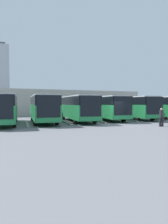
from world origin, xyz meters
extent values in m
plane|color=slate|center=(0.00, 0.00, 0.00)|extent=(600.00, 600.00, 0.00)
cube|color=#238447|center=(-10.93, -5.37, 1.27)|extent=(4.25, 11.36, 1.63)
cube|color=black|center=(-10.93, -5.37, 2.58)|extent=(4.19, 11.19, 1.00)
cube|color=silver|center=(-10.93, -5.37, 3.14)|extent=(4.08, 10.90, 0.12)
cylinder|color=black|center=(-9.28, -2.14, 0.52)|extent=(0.46, 1.07, 1.03)
cylinder|color=black|center=(-12.58, -8.59, 0.52)|extent=(0.46, 1.07, 1.03)
cylinder|color=black|center=(-10.36, -8.94, 0.52)|extent=(0.46, 1.07, 1.03)
cube|color=#9E9E99|center=(-8.75, -3.70, 0.07)|extent=(1.20, 6.15, 0.15)
cube|color=#238447|center=(-6.56, -5.65, 1.27)|extent=(4.25, 11.36, 1.63)
cube|color=black|center=(-6.56, -5.65, 2.58)|extent=(4.19, 11.19, 1.00)
cube|color=black|center=(-5.69, -0.15, 2.02)|extent=(2.22, 0.39, 2.13)
cube|color=#238447|center=(-5.69, -0.15, 0.67)|extent=(2.40, 0.44, 0.40)
cube|color=silver|center=(-6.56, -5.65, 3.14)|extent=(4.08, 10.90, 0.12)
cylinder|color=black|center=(-7.13, -2.07, 0.52)|extent=(0.46, 1.07, 1.03)
cylinder|color=black|center=(-4.91, -2.43, 0.52)|extent=(0.46, 1.07, 1.03)
cylinder|color=black|center=(-8.21, -8.87, 0.52)|extent=(0.46, 1.07, 1.03)
cylinder|color=black|center=(-5.99, -9.22, 0.52)|extent=(0.46, 1.07, 1.03)
cube|color=#9E9E99|center=(-4.37, -3.98, 0.07)|extent=(1.20, 6.15, 0.15)
cube|color=#238447|center=(-2.19, -5.93, 1.27)|extent=(4.25, 11.36, 1.63)
cube|color=black|center=(-2.19, -5.93, 2.58)|extent=(4.19, 11.19, 1.00)
cube|color=black|center=(-1.32, -0.43, 2.02)|extent=(2.22, 0.39, 2.13)
cube|color=#238447|center=(-1.32, -0.43, 0.67)|extent=(2.40, 0.44, 0.40)
cube|color=silver|center=(-2.19, -5.93, 3.14)|extent=(4.08, 10.90, 0.12)
cylinder|color=black|center=(-2.76, -2.36, 0.52)|extent=(0.46, 1.07, 1.03)
cylinder|color=black|center=(-0.54, -2.71, 0.52)|extent=(0.46, 1.07, 1.03)
cylinder|color=black|center=(-3.83, -9.15, 0.52)|extent=(0.46, 1.07, 1.03)
cylinder|color=black|center=(-1.61, -9.50, 0.52)|extent=(0.46, 1.07, 1.03)
cube|color=#9E9E99|center=(0.00, -4.26, 0.07)|extent=(1.20, 6.15, 0.15)
cube|color=#238447|center=(2.19, -5.37, 1.27)|extent=(4.25, 11.36, 1.63)
cube|color=black|center=(2.19, -5.37, 2.58)|extent=(4.19, 11.19, 1.00)
cube|color=black|center=(3.06, 0.12, 2.02)|extent=(2.22, 0.39, 2.13)
cube|color=#238447|center=(3.06, 0.13, 0.67)|extent=(2.40, 0.44, 0.40)
cube|color=silver|center=(2.19, -5.37, 3.14)|extent=(4.08, 10.90, 0.12)
cylinder|color=black|center=(1.61, -1.80, 0.52)|extent=(0.46, 1.07, 1.03)
cylinder|color=black|center=(3.83, -2.15, 0.52)|extent=(0.46, 1.07, 1.03)
cylinder|color=black|center=(0.54, -8.60, 0.52)|extent=(0.46, 1.07, 1.03)
cylinder|color=black|center=(2.76, -8.95, 0.52)|extent=(0.46, 1.07, 1.03)
cube|color=#9E9E99|center=(4.37, -3.71, 0.07)|extent=(1.20, 6.15, 0.15)
cube|color=#238447|center=(6.56, -5.55, 1.27)|extent=(4.25, 11.36, 1.63)
cube|color=black|center=(6.56, -5.55, 2.58)|extent=(4.19, 11.19, 1.00)
cube|color=black|center=(7.43, -0.05, 2.02)|extent=(2.22, 0.39, 2.13)
cube|color=#238447|center=(7.43, -0.05, 0.67)|extent=(2.40, 0.44, 0.40)
cube|color=silver|center=(6.56, -5.55, 3.14)|extent=(4.08, 10.90, 0.12)
cylinder|color=black|center=(5.99, -1.98, 0.52)|extent=(0.46, 1.07, 1.03)
cylinder|color=black|center=(8.21, -2.33, 0.52)|extent=(0.46, 1.07, 1.03)
cylinder|color=black|center=(4.91, -8.77, 0.52)|extent=(0.46, 1.07, 1.03)
cylinder|color=black|center=(7.13, -9.12, 0.52)|extent=(0.46, 1.07, 1.03)
cube|color=#9E9E99|center=(8.75, -3.88, 0.07)|extent=(1.20, 6.15, 0.15)
cube|color=#238447|center=(10.93, -5.09, 1.27)|extent=(4.25, 11.36, 1.63)
cube|color=black|center=(10.93, -5.09, 2.58)|extent=(4.19, 11.19, 1.00)
cube|color=#238447|center=(11.80, 0.40, 0.67)|extent=(2.40, 0.44, 0.40)
cube|color=silver|center=(10.93, -5.09, 3.14)|extent=(4.08, 10.90, 0.12)
cylinder|color=black|center=(10.36, -1.52, 0.52)|extent=(0.46, 1.07, 1.03)
cylinder|color=black|center=(9.28, -8.32, 0.52)|extent=(0.46, 1.07, 1.03)
cylinder|color=black|center=(-3.02, 3.82, 0.44)|extent=(0.28, 0.28, 0.89)
cylinder|color=black|center=(-2.83, 3.69, 0.44)|extent=(0.28, 0.28, 0.89)
cylinder|color=#262628|center=(-2.92, 3.76, 1.24)|extent=(0.56, 0.56, 0.70)
sphere|color=tan|center=(-2.92, 3.76, 1.71)|extent=(0.24, 0.24, 0.24)
cube|color=#A8A399|center=(0.00, -22.35, 2.37)|extent=(35.06, 8.85, 4.74)
cube|color=silver|center=(0.00, -28.27, 4.49)|extent=(35.06, 3.00, 0.24)
cylinder|color=slate|center=(-12.27, -29.37, 2.25)|extent=(0.20, 0.20, 4.49)
camera|label=1|loc=(13.14, 19.97, 2.35)|focal=35.00mm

